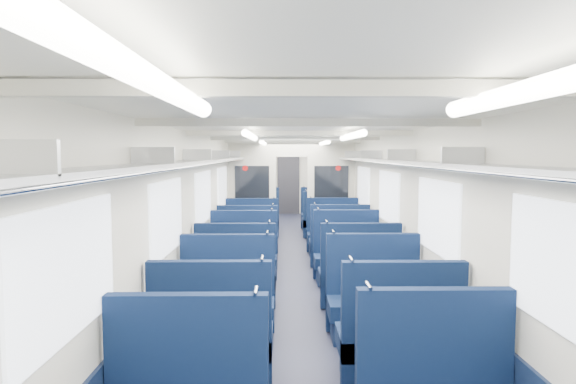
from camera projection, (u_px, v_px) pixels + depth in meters
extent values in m
cube|color=black|center=(295.00, 280.00, 8.01)|extent=(2.80, 18.00, 0.01)
cube|color=silver|center=(295.00, 136.00, 7.82)|extent=(2.80, 18.00, 0.01)
cube|color=beige|center=(208.00, 209.00, 7.90)|extent=(0.02, 18.00, 2.35)
cube|color=black|center=(210.00, 260.00, 7.96)|extent=(0.03, 17.90, 0.70)
cube|color=beige|center=(382.00, 209.00, 7.93)|extent=(0.02, 18.00, 2.35)
cube|color=black|center=(380.00, 259.00, 8.00)|extent=(0.03, 17.90, 0.70)
cube|color=beige|center=(288.00, 180.00, 16.89)|extent=(2.80, 0.02, 2.35)
cube|color=#B2B5BA|center=(219.00, 160.00, 7.84)|extent=(0.34, 17.40, 0.04)
cylinder|color=silver|center=(230.00, 161.00, 7.84)|extent=(0.02, 17.40, 0.02)
cube|color=#B2B5BA|center=(14.00, 158.00, 1.85)|extent=(0.34, 0.03, 0.14)
cube|color=#B2B5BA|center=(153.00, 156.00, 3.85)|extent=(0.34, 0.03, 0.14)
cube|color=#B2B5BA|center=(197.00, 155.00, 5.84)|extent=(0.34, 0.03, 0.14)
cube|color=#B2B5BA|center=(219.00, 155.00, 7.83)|extent=(0.34, 0.03, 0.14)
cube|color=#B2B5BA|center=(232.00, 155.00, 9.83)|extent=(0.34, 0.03, 0.14)
cube|color=#B2B5BA|center=(240.00, 154.00, 11.82)|extent=(0.34, 0.03, 0.14)
cube|color=#B2B5BA|center=(246.00, 154.00, 13.82)|extent=(0.34, 0.03, 0.14)
cube|color=#B2B5BA|center=(251.00, 154.00, 15.81)|extent=(0.34, 0.03, 0.14)
cube|color=#B2B5BA|center=(371.00, 160.00, 7.87)|extent=(0.34, 17.40, 0.04)
cylinder|color=silver|center=(360.00, 161.00, 7.87)|extent=(0.02, 17.40, 0.02)
cube|color=#B2B5BA|center=(463.00, 156.00, 3.87)|extent=(0.34, 0.03, 0.14)
cube|color=#B2B5BA|center=(401.00, 155.00, 5.87)|extent=(0.34, 0.03, 0.14)
cube|color=#B2B5BA|center=(371.00, 155.00, 7.86)|extent=(0.34, 0.03, 0.14)
cube|color=#B2B5BA|center=(353.00, 155.00, 9.86)|extent=(0.34, 0.03, 0.14)
cube|color=#B2B5BA|center=(341.00, 154.00, 11.85)|extent=(0.34, 0.03, 0.14)
cube|color=#B2B5BA|center=(333.00, 154.00, 13.84)|extent=(0.34, 0.03, 0.14)
cube|color=#B2B5BA|center=(326.00, 154.00, 15.84)|extent=(0.34, 0.03, 0.14)
cube|color=white|center=(69.00, 271.00, 2.70)|extent=(0.02, 1.30, 0.75)
cube|color=white|center=(167.00, 217.00, 4.99)|extent=(0.02, 1.30, 0.75)
cube|color=white|center=(203.00, 197.00, 7.28)|extent=(0.02, 1.30, 0.75)
cube|color=white|center=(222.00, 187.00, 9.58)|extent=(0.02, 1.30, 0.75)
cube|color=white|center=(236.00, 179.00, 12.37)|extent=(0.02, 1.30, 0.75)
cube|color=white|center=(243.00, 175.00, 14.66)|extent=(0.02, 1.30, 0.75)
cube|color=white|center=(567.00, 270.00, 2.73)|extent=(0.02, 1.30, 0.75)
cube|color=white|center=(437.00, 217.00, 5.02)|extent=(0.02, 1.30, 0.75)
cube|color=white|center=(389.00, 197.00, 7.31)|extent=(0.02, 1.30, 0.75)
cube|color=white|center=(363.00, 187.00, 9.61)|extent=(0.02, 1.30, 0.75)
cube|color=white|center=(345.00, 179.00, 12.40)|extent=(0.02, 1.30, 0.75)
cube|color=white|center=(335.00, 175.00, 14.69)|extent=(0.02, 1.30, 0.75)
cube|color=beige|center=(337.00, 89.00, 1.85)|extent=(2.70, 0.06, 0.06)
cube|color=beige|center=(308.00, 123.00, 3.84)|extent=(2.70, 0.06, 0.06)
cube|color=beige|center=(300.00, 133.00, 5.83)|extent=(2.70, 0.06, 0.06)
cube|color=beige|center=(295.00, 138.00, 7.83)|extent=(2.70, 0.06, 0.06)
cube|color=beige|center=(293.00, 142.00, 9.82)|extent=(2.70, 0.06, 0.06)
cube|color=beige|center=(291.00, 144.00, 11.81)|extent=(2.70, 0.06, 0.06)
cube|color=beige|center=(290.00, 145.00, 13.81)|extent=(2.70, 0.06, 0.06)
cube|color=beige|center=(289.00, 146.00, 15.80)|extent=(2.70, 0.06, 0.06)
cylinder|color=white|center=(157.00, 83.00, 1.35)|extent=(0.07, 1.60, 0.07)
cylinder|color=white|center=(251.00, 136.00, 5.33)|extent=(0.07, 1.60, 0.07)
cylinder|color=white|center=(263.00, 143.00, 8.82)|extent=(0.07, 1.60, 0.07)
cylinder|color=white|center=(270.00, 147.00, 13.31)|extent=(0.07, 1.60, 0.07)
cylinder|color=white|center=(555.00, 84.00, 1.36)|extent=(0.07, 1.60, 0.07)
cylinder|color=white|center=(352.00, 136.00, 5.35)|extent=(0.07, 1.60, 0.07)
cylinder|color=white|center=(324.00, 143.00, 8.83)|extent=(0.07, 1.60, 0.07)
cylinder|color=white|center=(310.00, 147.00, 13.32)|extent=(0.07, 1.60, 0.07)
cube|color=black|center=(288.00, 185.00, 16.84)|extent=(0.75, 0.06, 2.00)
cube|color=beige|center=(252.00, 194.00, 10.88)|extent=(1.05, 0.08, 2.35)
cube|color=black|center=(252.00, 184.00, 10.82)|extent=(0.76, 0.02, 0.80)
cylinder|color=red|center=(245.00, 168.00, 10.78)|extent=(0.12, 0.01, 0.12)
cube|color=beige|center=(331.00, 194.00, 10.90)|extent=(1.05, 0.08, 2.35)
cube|color=black|center=(331.00, 184.00, 10.84)|extent=(0.76, 0.02, 0.80)
cylinder|color=red|center=(338.00, 168.00, 10.81)|extent=(0.12, 0.01, 0.12)
cube|color=beige|center=(292.00, 149.00, 10.82)|extent=(0.70, 0.08, 0.35)
cube|color=#0C1B3A|center=(188.00, 378.00, 3.23)|extent=(1.07, 0.10, 1.14)
cylinder|color=silver|center=(256.00, 291.00, 3.19)|extent=(0.02, 0.16, 0.02)
cube|color=#0C1B3A|center=(433.00, 370.00, 3.36)|extent=(1.07, 0.10, 1.14)
cylinder|color=silver|center=(369.00, 286.00, 3.31)|extent=(0.02, 0.16, 0.02)
cube|color=#0C1B3A|center=(214.00, 341.00, 4.46)|extent=(1.07, 0.56, 0.18)
cube|color=black|center=(214.00, 365.00, 4.48)|extent=(0.98, 0.45, 0.27)
cube|color=#0C1B3A|center=(210.00, 326.00, 4.22)|extent=(1.07, 0.10, 1.14)
cylinder|color=silver|center=(262.00, 258.00, 4.18)|extent=(0.02, 0.16, 0.02)
cube|color=#0C1B3A|center=(397.00, 342.00, 4.45)|extent=(1.07, 0.56, 0.18)
cube|color=black|center=(396.00, 366.00, 4.47)|extent=(0.98, 0.45, 0.27)
cube|color=#0C1B3A|center=(403.00, 327.00, 4.20)|extent=(1.07, 0.10, 1.14)
cylinder|color=silver|center=(351.00, 259.00, 4.15)|extent=(0.02, 0.16, 0.02)
cube|color=#0C1B3A|center=(226.00, 309.00, 5.39)|extent=(1.07, 0.56, 0.18)
cube|color=black|center=(226.00, 329.00, 5.41)|extent=(0.98, 0.45, 0.27)
cube|color=#0C1B3A|center=(228.00, 283.00, 5.60)|extent=(1.07, 0.10, 1.14)
cylinder|color=silver|center=(267.00, 232.00, 5.56)|extent=(0.02, 0.16, 0.02)
cube|color=#0C1B3A|center=(376.00, 307.00, 5.44)|extent=(1.07, 0.56, 0.18)
cube|color=black|center=(375.00, 327.00, 5.46)|extent=(0.98, 0.45, 0.27)
cube|color=#0C1B3A|center=(372.00, 282.00, 5.65)|extent=(1.07, 0.10, 1.14)
cylinder|color=silver|center=(333.00, 232.00, 5.60)|extent=(0.02, 0.16, 0.02)
cube|color=#0C1B3A|center=(237.00, 278.00, 6.72)|extent=(1.07, 0.56, 0.18)
cube|color=black|center=(237.00, 294.00, 6.74)|extent=(0.98, 0.45, 0.27)
cube|color=#0C1B3A|center=(235.00, 266.00, 6.47)|extent=(1.07, 0.10, 1.14)
cylinder|color=silver|center=(269.00, 222.00, 6.43)|extent=(0.02, 0.16, 0.02)
cube|color=#0C1B3A|center=(358.00, 278.00, 6.73)|extent=(1.07, 0.56, 0.18)
cube|color=black|center=(358.00, 294.00, 6.75)|extent=(0.98, 0.45, 0.27)
cube|color=#0C1B3A|center=(361.00, 266.00, 6.49)|extent=(1.07, 0.10, 1.14)
cylinder|color=silver|center=(327.00, 222.00, 6.44)|extent=(0.02, 0.16, 0.02)
cube|color=#0C1B3A|center=(243.00, 262.00, 7.72)|extent=(1.07, 0.56, 0.18)
cube|color=black|center=(243.00, 276.00, 7.74)|extent=(0.98, 0.45, 0.27)
cube|color=#0C1B3A|center=(244.00, 245.00, 7.94)|extent=(1.07, 0.10, 1.14)
cylinder|color=silver|center=(272.00, 209.00, 7.89)|extent=(0.02, 0.16, 0.02)
cube|color=#0C1B3A|center=(347.00, 261.00, 7.81)|extent=(1.07, 0.56, 0.18)
cube|color=black|center=(347.00, 275.00, 7.82)|extent=(0.98, 0.45, 0.27)
cube|color=#0C1B3A|center=(346.00, 244.00, 8.02)|extent=(1.07, 0.10, 1.14)
cylinder|color=silver|center=(318.00, 209.00, 7.96)|extent=(0.02, 0.16, 0.02)
cube|color=#0C1B3A|center=(248.00, 247.00, 8.95)|extent=(1.07, 0.56, 0.18)
cube|color=black|center=(248.00, 259.00, 8.96)|extent=(0.98, 0.45, 0.27)
cube|color=#0C1B3A|center=(247.00, 237.00, 8.70)|extent=(1.07, 0.10, 1.14)
cylinder|color=silver|center=(273.00, 204.00, 8.66)|extent=(0.02, 0.16, 0.02)
cube|color=#0C1B3A|center=(338.00, 246.00, 9.07)|extent=(1.07, 0.56, 0.18)
cube|color=black|center=(338.00, 258.00, 9.09)|extent=(0.98, 0.45, 0.27)
cube|color=#0C1B3A|center=(340.00, 236.00, 8.83)|extent=(1.07, 0.10, 1.14)
cylinder|color=silver|center=(315.00, 204.00, 8.78)|extent=(0.02, 0.16, 0.02)
cube|color=#0C1B3A|center=(251.00, 239.00, 9.85)|extent=(1.07, 0.56, 0.18)
cube|color=black|center=(251.00, 250.00, 9.87)|extent=(0.98, 0.45, 0.27)
cube|color=#0C1B3A|center=(252.00, 226.00, 10.06)|extent=(1.07, 0.10, 1.14)
cylinder|color=silver|center=(274.00, 197.00, 10.02)|extent=(0.02, 0.16, 0.02)
cube|color=#0C1B3A|center=(333.00, 237.00, 9.98)|extent=(1.07, 0.56, 0.18)
cube|color=black|center=(333.00, 249.00, 9.99)|extent=(0.98, 0.45, 0.27)
cube|color=#0C1B3A|center=(332.00, 225.00, 10.19)|extent=(1.07, 0.10, 1.14)
cylinder|color=silver|center=(311.00, 197.00, 10.13)|extent=(0.02, 0.16, 0.02)
cube|color=#0C1B3A|center=(257.00, 222.00, 12.18)|extent=(1.07, 0.56, 0.18)
cube|color=black|center=(257.00, 231.00, 12.20)|extent=(0.98, 0.45, 0.27)
cube|color=#0C1B3A|center=(257.00, 215.00, 11.93)|extent=(1.07, 0.10, 1.14)
cylinder|color=silver|center=(275.00, 190.00, 11.89)|extent=(0.02, 0.16, 0.02)
cube|color=#0C1B3A|center=(324.00, 222.00, 12.17)|extent=(1.07, 0.56, 0.18)
cube|color=black|center=(324.00, 231.00, 12.18)|extent=(0.98, 0.45, 0.27)
cube|color=#0C1B3A|center=(325.00, 215.00, 11.92)|extent=(1.07, 0.10, 1.14)
cylinder|color=silver|center=(307.00, 191.00, 11.87)|extent=(0.02, 0.16, 0.02)
cube|color=#0C1B3A|center=(259.00, 218.00, 13.06)|extent=(1.07, 0.56, 0.18)
cube|color=black|center=(259.00, 226.00, 13.08)|extent=(0.98, 0.45, 0.27)
cube|color=#0C1B3A|center=(259.00, 208.00, 13.27)|extent=(1.07, 0.10, 1.14)
cylinder|color=silver|center=(276.00, 187.00, 13.23)|extent=(0.02, 0.16, 0.02)
cube|color=#0C1B3A|center=(321.00, 217.00, 13.20)|extent=(1.07, 0.56, 0.18)
cube|color=black|center=(321.00, 225.00, 13.22)|extent=(0.98, 0.45, 0.27)
cube|color=#0C1B3A|center=(320.00, 208.00, 13.41)|extent=(1.07, 0.10, 1.14)
cylinder|color=silver|center=(304.00, 186.00, 13.36)|extent=(0.02, 0.16, 0.02)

